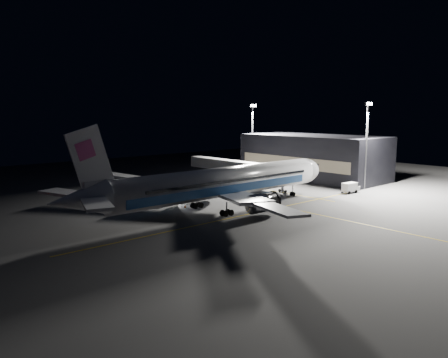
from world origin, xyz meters
name	(u,v)px	position (x,y,z in m)	size (l,w,h in m)	color
ground	(223,209)	(0.00, 0.00, 0.00)	(200.00, 200.00, 0.00)	#4C4C4F
guide_line_main	(260,202)	(10.00, 0.00, 0.01)	(0.25, 80.00, 0.01)	gold
guide_line_cross	(245,215)	(0.00, -6.00, 0.01)	(70.00, 0.25, 0.01)	gold
guide_line_side	(264,189)	(22.00, 10.00, 0.01)	(0.25, 40.00, 0.01)	gold
airliner	(219,183)	(-1.08, 0.00, 5.16)	(61.48, 54.22, 16.64)	silver
terminal	(313,157)	(45.98, 14.00, 6.00)	(18.12, 40.00, 12.00)	black
jet_bridge	(241,167)	(22.00, 18.06, 4.58)	(3.60, 34.40, 6.30)	#B2B2B7
floodlight_mast_north	(252,132)	(40.00, 31.99, 12.37)	(2.40, 0.68, 20.70)	#59595E
floodlight_mast_south	(367,138)	(40.00, -6.01, 12.37)	(2.40, 0.67, 20.70)	#59595E
service_truck	(351,187)	(33.25, -6.52, 1.29)	(4.83, 2.35, 2.41)	white
baggage_tug	(171,198)	(-4.00, 11.61, 0.93)	(2.87, 2.34, 2.01)	black
safety_cone_a	(185,206)	(-4.51, 6.11, 0.30)	(0.40, 0.40, 0.60)	#DF5309
safety_cone_b	(210,198)	(4.65, 9.50, 0.29)	(0.39, 0.39, 0.59)	#DF5309
safety_cone_c	(159,205)	(-8.00, 9.95, 0.31)	(0.41, 0.41, 0.62)	#DF5309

